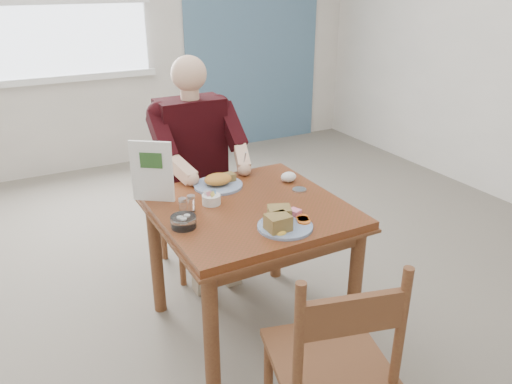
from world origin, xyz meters
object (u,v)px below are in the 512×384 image
diner (196,153)px  near_plate (282,221)px  table (249,225)px  far_plate (219,182)px  chair_near (332,364)px  chair_far (193,197)px

diner → near_plate: 0.99m
table → near_plate: bearing=-85.9°
diner → far_plate: 0.42m
chair_near → far_plate: bearing=86.4°
chair_near → far_plate: size_ratio=3.43×
far_plate → diner: bearing=85.2°
chair_near → diner: size_ratio=0.69×
chair_far → far_plate: (-0.03, -0.50, 0.30)m
table → chair_far: bearing=90.0°
diner → near_plate: (0.02, -0.99, -0.03)m
diner → far_plate: diner is taller
table → chair_near: bearing=-97.1°
chair_far → far_plate: size_ratio=3.43×
chair_far → chair_near: same height
chair_far → near_plate: 1.13m
chair_far → near_plate: size_ratio=3.30×
table → diner: size_ratio=0.66×
chair_near → far_plate: (0.07, 1.16, 0.30)m
chair_near → far_plate: chair_near is taller
table → chair_near: size_ratio=0.97×
table → far_plate: size_ratio=3.32×
chair_near → near_plate: bearing=77.6°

